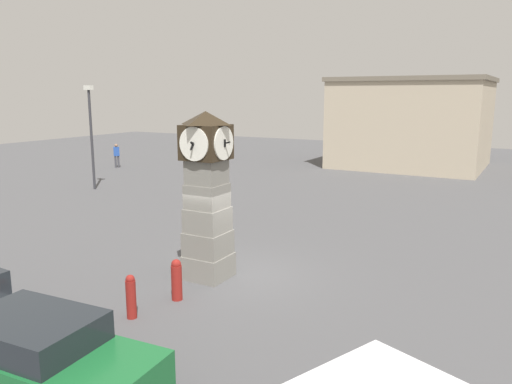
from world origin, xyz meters
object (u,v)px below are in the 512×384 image
(bollard_near_tower, at_px, (20,359))
(bollard_far_row, at_px, (131,296))
(street_lamp_near_road, at_px, (91,129))
(bollard_end_row, at_px, (177,279))
(bollard_mid_row, at_px, (77,323))
(clock_tower, at_px, (207,196))
(car_by_building, at_px, (43,359))
(pedestrian_near_bench, at_px, (117,154))

(bollard_near_tower, xyz_separation_m, bollard_far_row, (-0.12, 3.04, 0.07))
(bollard_near_tower, height_order, street_lamp_near_road, street_lamp_near_road)
(bollard_end_row, relative_size, street_lamp_near_road, 0.19)
(bollard_near_tower, relative_size, bollard_mid_row, 1.00)
(bollard_far_row, bearing_deg, bollard_end_row, 78.45)
(clock_tower, distance_m, car_by_building, 6.53)
(bollard_end_row, xyz_separation_m, street_lamp_near_road, (-13.51, 10.03, 2.78))
(bollard_near_tower, height_order, bollard_mid_row, bollard_mid_row)
(clock_tower, xyz_separation_m, bollard_near_tower, (0.03, -6.14, -1.92))
(bollard_mid_row, height_order, street_lamp_near_road, street_lamp_near_road)
(street_lamp_near_road, bearing_deg, bollard_near_tower, -47.26)
(bollard_near_tower, relative_size, car_by_building, 0.22)
(bollard_near_tower, bearing_deg, bollard_far_row, 92.25)
(bollard_near_tower, distance_m, car_by_building, 0.88)
(pedestrian_near_bench, bearing_deg, bollard_far_row, -45.13)
(clock_tower, xyz_separation_m, bollard_far_row, (-0.09, -3.10, -1.85))
(bollard_far_row, distance_m, street_lamp_near_road, 17.69)
(bollard_end_row, height_order, car_by_building, car_by_building)
(bollard_mid_row, relative_size, bollard_far_row, 0.87)
(bollard_near_tower, height_order, pedestrian_near_bench, pedestrian_near_bench)
(bollard_far_row, bearing_deg, pedestrian_near_bench, 134.87)
(bollard_mid_row, relative_size, bollard_end_row, 0.86)
(bollard_end_row, bearing_deg, clock_tower, 96.39)
(bollard_far_row, relative_size, street_lamp_near_road, 0.19)
(bollard_near_tower, distance_m, bollard_far_row, 3.04)
(bollard_end_row, bearing_deg, bollard_near_tower, -92.10)
(bollard_mid_row, bearing_deg, bollard_far_row, 85.97)
(bollard_far_row, bearing_deg, bollard_mid_row, -94.03)
(pedestrian_near_bench, distance_m, street_lamp_near_road, 8.72)
(bollard_near_tower, bearing_deg, street_lamp_near_road, 132.74)
(bollard_near_tower, distance_m, bollard_end_row, 4.41)
(clock_tower, bearing_deg, bollard_far_row, -91.61)
(car_by_building, bearing_deg, clock_tower, 97.73)
(bollard_far_row, relative_size, pedestrian_near_bench, 0.62)
(bollard_near_tower, bearing_deg, car_by_building, -9.03)
(bollard_mid_row, distance_m, car_by_building, 1.98)
(bollard_mid_row, bearing_deg, car_by_building, -57.77)
(bollard_near_tower, xyz_separation_m, pedestrian_near_bench, (-18.26, 21.26, 0.52))
(clock_tower, distance_m, bollard_far_row, 3.61)
(bollard_mid_row, height_order, car_by_building, car_by_building)
(clock_tower, height_order, street_lamp_near_road, street_lamp_near_road)
(bollard_far_row, xyz_separation_m, bollard_end_row, (0.28, 1.37, 0.01))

